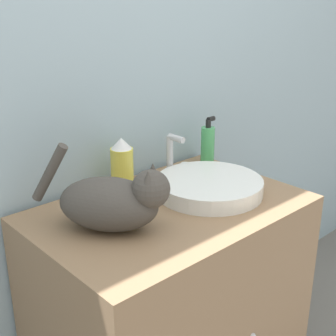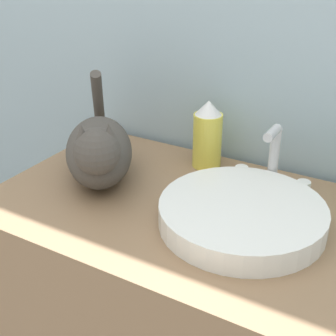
% 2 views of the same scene
% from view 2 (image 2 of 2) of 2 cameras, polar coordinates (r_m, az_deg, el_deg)
% --- Properties ---
extents(vanity_cabinet, '(0.83, 0.56, 0.81)m').
position_cam_2_polar(vanity_cabinet, '(1.31, 0.91, -19.54)').
color(vanity_cabinet, '#8C6B4C').
rests_on(vanity_cabinet, ground_plane).
extents(sink_basin, '(0.34, 0.34, 0.05)m').
position_cam_2_polar(sink_basin, '(0.98, 8.99, -5.62)').
color(sink_basin, white).
rests_on(sink_basin, vanity_cabinet).
extents(faucet, '(0.18, 0.08, 0.16)m').
position_cam_2_polar(faucet, '(1.11, 12.63, 0.59)').
color(faucet, silver).
rests_on(faucet, vanity_cabinet).
extents(cat, '(0.29, 0.35, 0.24)m').
position_cam_2_polar(cat, '(1.12, -8.44, 2.19)').
color(cat, '#47423D').
rests_on(cat, vanity_cabinet).
extents(spray_bottle, '(0.07, 0.07, 0.18)m').
position_cam_2_polar(spray_bottle, '(1.19, 4.83, 4.03)').
color(spray_bottle, '#EADB4C').
rests_on(spray_bottle, vanity_cabinet).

